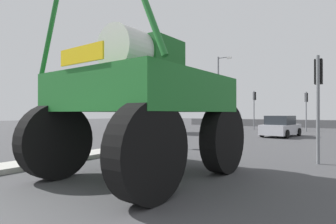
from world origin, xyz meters
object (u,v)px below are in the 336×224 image
(traffic_signal_far_left, at_px, (306,103))
(traffic_signal_near_right, at_px, (318,85))
(traffic_signal_far_right, at_px, (254,101))
(traffic_signal_near_left, at_px, (130,89))
(bare_tree_left, at_px, (136,69))
(streetlight_far_left, at_px, (219,89))
(sedan_ahead, at_px, (281,127))
(oversize_sprayer, at_px, (143,102))

(traffic_signal_far_left, bearing_deg, traffic_signal_near_right, -82.14)
(traffic_signal_near_right, bearing_deg, traffic_signal_far_right, 112.33)
(traffic_signal_near_left, height_order, traffic_signal_near_right, traffic_signal_near_left)
(traffic_signal_near_right, distance_m, traffic_signal_far_right, 19.14)
(traffic_signal_near_left, relative_size, traffic_signal_far_right, 1.00)
(bare_tree_left, bearing_deg, streetlight_far_left, 65.22)
(traffic_signal_far_left, height_order, streetlight_far_left, streetlight_far_left)
(streetlight_far_left, bearing_deg, sedan_ahead, -41.52)
(traffic_signal_far_left, relative_size, traffic_signal_far_right, 0.92)
(traffic_signal_near_left, relative_size, streetlight_far_left, 0.51)
(sedan_ahead, bearing_deg, traffic_signal_far_left, 1.23)
(streetlight_far_left, bearing_deg, oversize_sprayer, -71.84)
(traffic_signal_near_left, bearing_deg, bare_tree_left, 129.50)
(traffic_signal_near_right, relative_size, bare_tree_left, 0.48)
(oversize_sprayer, height_order, traffic_signal_near_left, oversize_sprayer)
(traffic_signal_far_right, bearing_deg, oversize_sprayer, -81.15)
(oversize_sprayer, xyz_separation_m, traffic_signal_far_right, (-3.49, 22.41, 0.93))
(traffic_signal_near_right, height_order, traffic_signal_far_left, traffic_signal_far_left)
(traffic_signal_near_right, distance_m, streetlight_far_left, 20.49)
(traffic_signal_far_left, distance_m, traffic_signal_far_right, 4.83)
(oversize_sprayer, height_order, traffic_signal_far_left, oversize_sprayer)
(oversize_sprayer, xyz_separation_m, traffic_signal_far_left, (1.34, 22.41, 0.70))
(traffic_signal_near_right, relative_size, traffic_signal_far_right, 0.91)
(sedan_ahead, relative_size, traffic_signal_far_left, 1.16)
(oversize_sprayer, height_order, sedan_ahead, oversize_sprayer)
(traffic_signal_far_right, bearing_deg, sedan_ahead, -61.26)
(oversize_sprayer, xyz_separation_m, traffic_signal_near_right, (3.78, 4.70, 0.65))
(sedan_ahead, distance_m, streetlight_far_left, 10.93)
(oversize_sprayer, bearing_deg, traffic_signal_near_left, 47.62)
(traffic_signal_far_left, bearing_deg, streetlight_far_left, -176.69)
(traffic_signal_far_right, bearing_deg, bare_tree_left, -129.47)
(streetlight_far_left, bearing_deg, traffic_signal_far_left, 3.31)
(oversize_sprayer, distance_m, traffic_signal_near_left, 6.72)
(traffic_signal_near_left, bearing_deg, traffic_signal_near_right, 0.04)
(traffic_signal_near_left, relative_size, bare_tree_left, 0.53)
(traffic_signal_near_left, xyz_separation_m, traffic_signal_far_right, (1.22, 17.71, -0.01))
(traffic_signal_far_right, bearing_deg, traffic_signal_near_left, -93.95)
(sedan_ahead, height_order, traffic_signal_far_left, traffic_signal_far_left)
(traffic_signal_near_left, xyz_separation_m, bare_tree_left, (-6.68, 8.11, 2.78))
(sedan_ahead, relative_size, streetlight_far_left, 0.54)
(bare_tree_left, bearing_deg, traffic_signal_near_left, -50.50)
(oversize_sprayer, distance_m, traffic_signal_far_right, 22.70)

